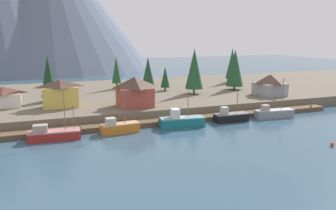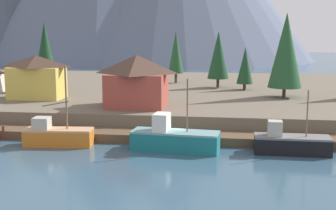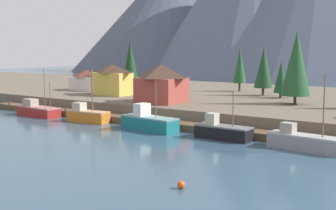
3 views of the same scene
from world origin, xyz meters
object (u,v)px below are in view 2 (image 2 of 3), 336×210
(fishing_boat_orange, at_px, (57,135))
(conifer_near_right, at_px, (286,50))
(fishing_boat_teal, at_px, (174,139))
(house_red, at_px, (137,80))
(house_yellow, at_px, (37,77))
(conifer_centre, at_px, (218,55))
(fishing_boat_black, at_px, (291,143))
(conifer_mid_right, at_px, (45,53))
(conifer_back_right, at_px, (176,52))
(conifer_mid_left, at_px, (245,66))

(fishing_boat_orange, distance_m, conifer_near_right, 36.28)
(fishing_boat_teal, bearing_deg, house_red, 123.24)
(house_yellow, relative_size, house_red, 1.02)
(fishing_boat_teal, bearing_deg, conifer_centre, 89.41)
(fishing_boat_orange, height_order, house_red, house_red)
(fishing_boat_black, bearing_deg, house_red, 148.45)
(conifer_centre, bearing_deg, fishing_boat_orange, -116.35)
(house_red, bearing_deg, house_yellow, 162.71)
(conifer_mid_right, bearing_deg, fishing_boat_black, -34.47)
(house_red, height_order, conifer_near_right, conifer_near_right)
(house_yellow, bearing_deg, fishing_boat_black, -25.91)
(house_red, bearing_deg, conifer_back_right, 86.11)
(conifer_near_right, distance_m, conifer_centre, 14.53)
(conifer_near_right, xyz_separation_m, conifer_centre, (-10.20, 10.26, -1.30))
(house_red, height_order, conifer_mid_left, conifer_mid_left)
(conifer_mid_left, bearing_deg, conifer_back_right, 147.00)
(fishing_boat_orange, bearing_deg, house_red, 56.38)
(house_yellow, relative_size, conifer_near_right, 0.64)
(fishing_boat_teal, relative_size, conifer_centre, 0.95)
(fishing_boat_teal, relative_size, house_red, 1.18)
(fishing_boat_black, xyz_separation_m, house_yellow, (-34.51, 16.76, 4.69))
(fishing_boat_black, xyz_separation_m, conifer_back_right, (-16.56, 39.20, 7.29))
(fishing_boat_black, bearing_deg, fishing_boat_teal, -176.72)
(fishing_boat_teal, distance_m, conifer_near_right, 28.39)
(conifer_mid_left, bearing_deg, fishing_boat_orange, -124.12)
(fishing_boat_orange, distance_m, fishing_boat_black, 24.91)
(conifer_mid_right, distance_m, conifer_centre, 29.28)
(fishing_boat_teal, relative_size, conifer_near_right, 0.74)
(house_yellow, distance_m, conifer_mid_right, 9.07)
(conifer_near_right, bearing_deg, fishing_boat_teal, -120.51)
(conifer_back_right, bearing_deg, fishing_boat_orange, -101.98)
(house_yellow, xyz_separation_m, conifer_mid_left, (30.66, 14.18, 0.84))
(fishing_boat_teal, xyz_separation_m, fishing_boat_black, (11.99, 0.48, -0.19))
(fishing_boat_teal, distance_m, conifer_mid_left, 32.90)
(fishing_boat_teal, xyz_separation_m, house_red, (-6.44, 12.24, 4.74))
(conifer_mid_right, xyz_separation_m, conifer_centre, (28.13, 8.10, -0.52))
(fishing_boat_teal, xyz_separation_m, conifer_near_right, (13.79, 23.40, 8.28))
(house_yellow, bearing_deg, fishing_boat_orange, -60.44)
(fishing_boat_orange, relative_size, fishing_boat_teal, 0.94)
(fishing_boat_orange, xyz_separation_m, conifer_centre, (16.51, 33.33, 7.10))
(house_red, bearing_deg, conifer_near_right, 28.89)
(fishing_boat_orange, relative_size, conifer_near_right, 0.70)
(fishing_boat_teal, distance_m, conifer_back_right, 40.57)
(fishing_boat_black, relative_size, conifer_mid_left, 1.07)
(fishing_boat_orange, xyz_separation_m, fishing_boat_teal, (12.92, -0.34, 0.12))
(fishing_boat_black, distance_m, conifer_centre, 34.97)
(fishing_boat_orange, bearing_deg, conifer_centre, 58.62)
(fishing_boat_orange, bearing_deg, conifer_back_right, 72.98)
(fishing_boat_teal, height_order, conifer_back_right, conifer_back_right)
(fishing_boat_black, relative_size, house_yellow, 0.95)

